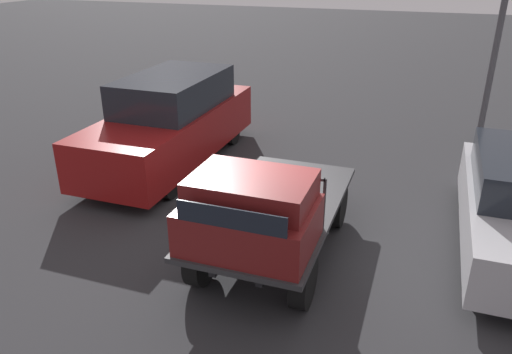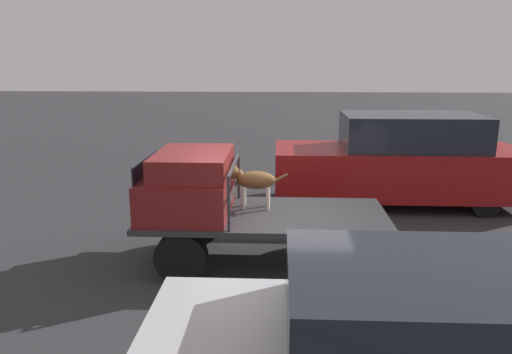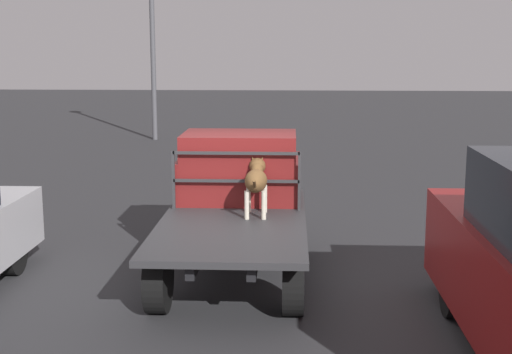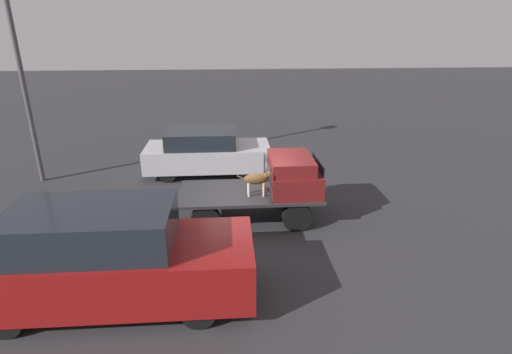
# 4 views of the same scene
# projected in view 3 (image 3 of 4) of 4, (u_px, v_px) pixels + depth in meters

# --- Properties ---
(ground_plane) EXTENTS (80.00, 80.00, 0.00)m
(ground_plane) POSITION_uv_depth(u_px,v_px,m) (234.00, 279.00, 9.36)
(ground_plane) COLOR #2D2D30
(flatbed_truck) EXTENTS (3.84, 1.86, 0.83)m
(flatbed_truck) POSITION_uv_depth(u_px,v_px,m) (234.00, 236.00, 9.25)
(flatbed_truck) COLOR black
(flatbed_truck) RESTS_ON ground
(truck_cab) EXTENTS (1.33, 1.74, 0.97)m
(truck_cab) POSITION_uv_depth(u_px,v_px,m) (240.00, 168.00, 10.28)
(truck_cab) COLOR maroon
(truck_cab) RESTS_ON flatbed_truck
(truck_headboard) EXTENTS (0.04, 1.74, 0.80)m
(truck_headboard) POSITION_uv_depth(u_px,v_px,m) (236.00, 172.00, 9.57)
(truck_headboard) COLOR #2D2D30
(truck_headboard) RESTS_ON flatbed_truck
(dog) EXTENTS (1.05, 0.29, 0.74)m
(dog) POSITION_uv_depth(u_px,v_px,m) (256.00, 179.00, 9.33)
(dog) COLOR beige
(dog) RESTS_ON flatbed_truck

